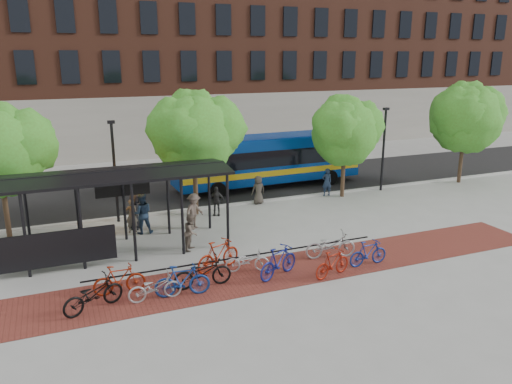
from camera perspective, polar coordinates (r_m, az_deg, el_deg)
name	(u,v)px	position (r m, az deg, el deg)	size (l,w,h in m)	color
ground	(273,226)	(24.77, 1.97, -3.87)	(160.00, 160.00, 0.00)	#9E9E99
asphalt_street	(222,187)	(31.91, -3.93, 0.53)	(160.00, 8.00, 0.01)	black
curb	(244,203)	(28.27, -1.36, -1.28)	(160.00, 0.25, 0.12)	#B7B7B2
brick_strip	(279,271)	(19.77, 2.63, -9.02)	(24.00, 3.00, 0.01)	maroon
bike_rack_rail	(240,268)	(20.08, -1.87, -8.64)	(12.00, 0.05, 0.95)	black
building_brick	(258,36)	(51.25, 0.28, 17.45)	(55.00, 14.00, 20.00)	brown
bus_shelter	(98,185)	(21.51, -17.58, 0.75)	(10.60, 3.07, 3.60)	black
tree_a	(0,146)	(25.06, -27.26, 4.66)	(4.90, 4.00, 6.18)	#382619
tree_b	(195,130)	(25.82, -6.97, 7.02)	(5.15, 4.20, 6.47)	#382619
tree_c	(346,129)	(29.53, 10.24, 7.14)	(4.66, 3.80, 5.92)	#382619
tree_d	(467,115)	(35.13, 22.93, 8.15)	(5.39, 4.40, 6.55)	#382619
lamp_post_left	(115,169)	(25.62, -15.86, 2.58)	(0.35, 0.20, 5.12)	black
lamp_post_right	(384,147)	(31.58, 14.37, 5.03)	(0.35, 0.20, 5.12)	black
bus	(268,158)	(31.73, 1.38, 3.95)	(12.17, 3.16, 3.27)	navy
bike_0	(93,295)	(17.59, -18.12, -11.07)	(0.74, 2.13, 1.12)	black
bike_1	(119,279)	(18.44, -15.35, -9.62)	(0.52, 1.82, 1.10)	maroon
bike_2	(155,287)	(17.74, -11.49, -10.61)	(0.64, 1.85, 0.97)	#99999B
bike_3	(182,281)	(17.82, -8.42, -9.99)	(0.55, 1.95, 1.17)	navy
bike_4	(203,273)	(18.39, -6.13, -9.14)	(0.75, 2.15, 1.13)	black
bike_5	(218,255)	(19.70, -4.34, -7.20)	(0.58, 2.06, 1.24)	maroon
bike_6	(247,261)	(19.57, -1.00, -7.84)	(0.60, 1.72, 0.91)	#BBBBBE
bike_7	(278,262)	(19.08, 2.58, -7.97)	(0.58, 2.04, 1.22)	navy
bike_9	(332,263)	(19.34, 8.74, -8.07)	(0.50, 1.77, 1.06)	maroon
bike_10	(330,245)	(21.01, 8.50, -6.02)	(0.75, 2.14, 1.12)	#969698
bike_11	(368,253)	(20.58, 12.70, -6.82)	(0.49, 1.75, 1.05)	navy
pedestrian_0	(135,212)	(24.78, -13.70, -2.19)	(0.85, 0.56, 1.75)	black
pedestrian_1	(132,216)	(24.37, -14.03, -2.65)	(0.59, 0.39, 1.63)	#463F38
pedestrian_2	(142,213)	(24.05, -12.91, -2.39)	(0.96, 0.75, 1.98)	#1E2F46
pedestrian_3	(194,211)	(24.30, -7.09, -2.18)	(1.14, 0.65, 1.76)	brown
pedestrian_4	(216,201)	(26.21, -4.57, -1.03)	(0.92, 0.38, 1.56)	#292929
pedestrian_6	(258,190)	(28.16, 0.27, 0.24)	(0.79, 0.51, 1.61)	#443E37
pedestrian_7	(327,182)	(30.08, 8.09, 1.13)	(0.61, 0.40, 1.68)	#1C2B42
pedestrian_8	(191,232)	(21.74, -7.40, -4.56)	(0.78, 0.61, 1.60)	brown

